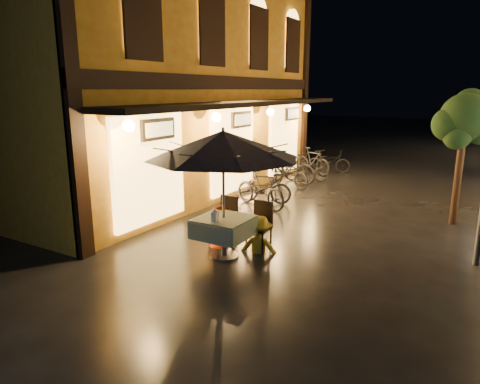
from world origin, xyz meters
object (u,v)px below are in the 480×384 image
Objects in this scene: table_lantern at (215,214)px; bicycle_0 at (260,190)px; cafe_table at (224,227)px; person_orange at (221,206)px; patio_umbrella at (223,145)px; person_yellow at (259,217)px.

bicycle_0 is (-1.09, 3.81, -0.43)m from table_lantern.
cafe_table is 0.61× the size of person_orange.
bicycle_0 is at bearing 105.89° from table_lantern.
patio_umbrella is 1.27m from table_lantern.
patio_umbrella is at bearing 0.90° from cafe_table.
person_yellow is (0.44, 0.89, -0.21)m from table_lantern.
person_yellow reaches higher than cafe_table.
patio_umbrella reaches higher than bicycle_0.
patio_umbrella is at bearing 34.51° from person_yellow.
cafe_table is at bearing -142.54° from bicycle_0.
table_lantern is 1.01m from person_yellow.
person_yellow is (0.85, 0.05, -0.11)m from person_orange.
table_lantern is at bearing -143.79° from bicycle_0.
table_lantern is at bearing 133.36° from person_orange.
patio_umbrella reaches higher than person_yellow.
patio_umbrella is at bearing -142.54° from bicycle_0.
person_orange is at bearing -15.57° from person_yellow.
cafe_table is 0.70× the size of person_yellow.
person_yellow is at bearing 63.67° from table_lantern.
patio_umbrella is (0.00, 0.00, 1.56)m from cafe_table.
table_lantern is at bearing 44.67° from person_yellow.
person_yellow reaches higher than bicycle_0.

